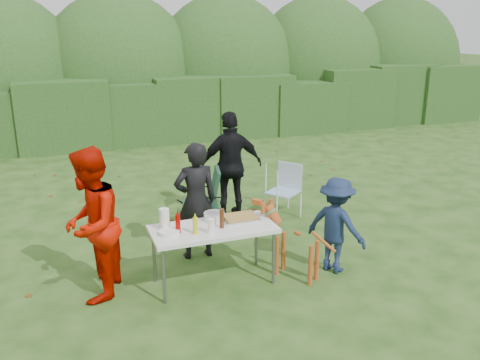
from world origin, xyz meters
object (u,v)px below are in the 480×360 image
object	(u,v)px
person_black_puffy	(231,166)
mustard_bottle	(195,226)
person_red_jacket	(91,225)
ketchup_bottle	(178,224)
lawn_chair	(283,190)
camping_chair	(200,200)
dog	(297,244)
person_cook	(196,201)
beer_bottle	(222,218)
paper_towel_roll	(164,219)
folding_table	(213,231)
child	(336,225)

from	to	relation	value
person_black_puffy	mustard_bottle	bearing A→B (deg)	63.29
person_red_jacket	ketchup_bottle	bearing A→B (deg)	98.16
lawn_chair	mustard_bottle	size ratio (longest dim) A/B	4.32
person_black_puffy	camping_chair	world-z (taller)	person_black_puffy
person_black_puffy	ketchup_bottle	world-z (taller)	person_black_puffy
dog	ketchup_bottle	world-z (taller)	ketchup_bottle
person_cook	person_black_puffy	bearing A→B (deg)	-127.99
ketchup_bottle	beer_bottle	xyz separation A→B (m)	(0.53, -0.03, 0.01)
ketchup_bottle	paper_towel_roll	distance (m)	0.20
person_cook	dog	distance (m)	1.49
camping_chair	dog	bearing A→B (deg)	123.60
beer_bottle	camping_chair	bearing A→B (deg)	82.71
folding_table	person_red_jacket	distance (m)	1.42
person_red_jacket	ketchup_bottle	xyz separation A→B (m)	(0.96, -0.20, -0.05)
mustard_bottle	ketchup_bottle	bearing A→B (deg)	151.17
child	lawn_chair	xyz separation A→B (m)	(0.23, 2.07, -0.20)
paper_towel_roll	child	bearing A→B (deg)	-9.48
folding_table	person_cook	distance (m)	0.81
person_black_puffy	beer_bottle	size ratio (longest dim) A/B	7.37
paper_towel_roll	beer_bottle	bearing A→B (deg)	-16.07
child	mustard_bottle	world-z (taller)	child
beer_bottle	dog	bearing A→B (deg)	-10.93
person_black_puffy	beer_bottle	distance (m)	2.25
person_cook	camping_chair	size ratio (longest dim) A/B	1.63
person_cook	ketchup_bottle	xyz separation A→B (m)	(-0.44, -0.82, 0.04)
beer_bottle	paper_towel_roll	world-z (taller)	paper_towel_roll
lawn_chair	folding_table	bearing A→B (deg)	10.40
ketchup_bottle	child	bearing A→B (deg)	-5.72
person_cook	dog	size ratio (longest dim) A/B	1.68
mustard_bottle	beer_bottle	distance (m)	0.35
person_red_jacket	camping_chair	distance (m)	2.31
person_red_jacket	child	bearing A→B (deg)	102.16
beer_bottle	person_black_puffy	bearing A→B (deg)	67.76
folding_table	camping_chair	size ratio (longest dim) A/B	1.51
person_red_jacket	dog	distance (m)	2.49
person_red_jacket	lawn_chair	bearing A→B (deg)	137.43
mustard_bottle	dog	bearing A→B (deg)	-5.02
person_cook	paper_towel_roll	world-z (taller)	person_cook
child	camping_chair	size ratio (longest dim) A/B	1.27
ketchup_bottle	beer_bottle	size ratio (longest dim) A/B	0.92
dog	ketchup_bottle	bearing A→B (deg)	47.09
camping_chair	person_red_jacket	bearing A→B (deg)	54.55
child	paper_towel_roll	size ratio (longest dim) A/B	4.82
person_black_puffy	child	size ratio (longest dim) A/B	1.41
person_black_puffy	beer_bottle	bearing A→B (deg)	70.19
lawn_chair	ketchup_bottle	size ratio (longest dim) A/B	3.92
lawn_chair	beer_bottle	distance (m)	2.59
person_cook	lawn_chair	world-z (taller)	person_cook
mustard_bottle	beer_bottle	bearing A→B (deg)	10.95
person_red_jacket	paper_towel_roll	world-z (taller)	person_red_jacket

